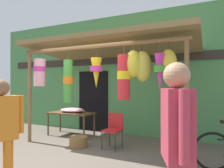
{
  "coord_description": "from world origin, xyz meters",
  "views": [
    {
      "loc": [
        2.68,
        -3.92,
        1.53
      ],
      "look_at": [
        0.17,
        1.49,
        1.57
      ],
      "focal_mm": 32.99,
      "sensor_mm": 36.0,
      "label": 1
    }
  ],
  "objects_px": {
    "vendor_in_orange": "(177,141)",
    "customer_foreground": "(1,129)",
    "display_table": "(71,115)",
    "folding_chair": "(114,127)",
    "flower_heap_on_table": "(73,110)",
    "wicker_basket_by_table": "(79,142)"
  },
  "relations": [
    {
      "from": "display_table",
      "to": "wicker_basket_by_table",
      "type": "relative_size",
      "value": 3.09
    },
    {
      "from": "wicker_basket_by_table",
      "to": "customer_foreground",
      "type": "height_order",
      "value": "customer_foreground"
    },
    {
      "from": "vendor_in_orange",
      "to": "customer_foreground",
      "type": "xyz_separation_m",
      "value": [
        -2.27,
        -0.03,
        -0.09
      ]
    },
    {
      "from": "folding_chair",
      "to": "vendor_in_orange",
      "type": "xyz_separation_m",
      "value": [
        1.83,
        -2.66,
        0.53
      ]
    },
    {
      "from": "folding_chair",
      "to": "wicker_basket_by_table",
      "type": "height_order",
      "value": "folding_chair"
    },
    {
      "from": "wicker_basket_by_table",
      "to": "vendor_in_orange",
      "type": "bearing_deg",
      "value": -41.85
    },
    {
      "from": "flower_heap_on_table",
      "to": "folding_chair",
      "type": "xyz_separation_m",
      "value": [
        1.69,
        -0.66,
        -0.26
      ]
    },
    {
      "from": "flower_heap_on_table",
      "to": "folding_chair",
      "type": "relative_size",
      "value": 0.94
    },
    {
      "from": "wicker_basket_by_table",
      "to": "vendor_in_orange",
      "type": "distance_m",
      "value": 3.68
    },
    {
      "from": "vendor_in_orange",
      "to": "customer_foreground",
      "type": "relative_size",
      "value": 1.08
    },
    {
      "from": "display_table",
      "to": "vendor_in_orange",
      "type": "bearing_deg",
      "value": -42.75
    },
    {
      "from": "display_table",
      "to": "wicker_basket_by_table",
      "type": "height_order",
      "value": "display_table"
    },
    {
      "from": "flower_heap_on_table",
      "to": "wicker_basket_by_table",
      "type": "height_order",
      "value": "flower_heap_on_table"
    },
    {
      "from": "customer_foreground",
      "to": "folding_chair",
      "type": "bearing_deg",
      "value": 80.76
    },
    {
      "from": "folding_chair",
      "to": "vendor_in_orange",
      "type": "distance_m",
      "value": 3.27
    },
    {
      "from": "wicker_basket_by_table",
      "to": "customer_foreground",
      "type": "bearing_deg",
      "value": -80.7
    },
    {
      "from": "vendor_in_orange",
      "to": "display_table",
      "type": "bearing_deg",
      "value": 137.25
    },
    {
      "from": "display_table",
      "to": "wicker_basket_by_table",
      "type": "bearing_deg",
      "value": -45.36
    },
    {
      "from": "flower_heap_on_table",
      "to": "vendor_in_orange",
      "type": "bearing_deg",
      "value": -43.35
    },
    {
      "from": "display_table",
      "to": "flower_heap_on_table",
      "type": "xyz_separation_m",
      "value": [
        0.01,
        0.06,
        0.14
      ]
    },
    {
      "from": "display_table",
      "to": "flower_heap_on_table",
      "type": "distance_m",
      "value": 0.15
    },
    {
      "from": "folding_chair",
      "to": "customer_foreground",
      "type": "bearing_deg",
      "value": -99.24
    }
  ]
}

